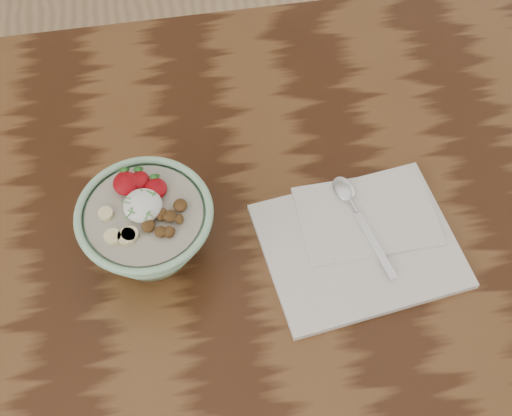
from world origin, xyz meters
The scene contains 4 objects.
table centered at (0.00, 0.00, 65.70)cm, with size 160.00×90.00×75.00cm.
breakfast_bowl centered at (-8.19, -0.11, 81.03)cm, with size 17.70×17.70×11.87cm.
napkin centered at (20.33, -3.51, 75.67)cm, with size 28.39×24.09×1.59cm.
spoon centered at (20.11, 1.81, 76.98)cm, with size 5.78×17.48×0.92cm.
Camera 1 is at (-1.93, -49.25, 161.11)cm, focal length 50.00 mm.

